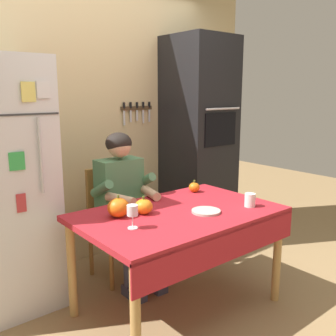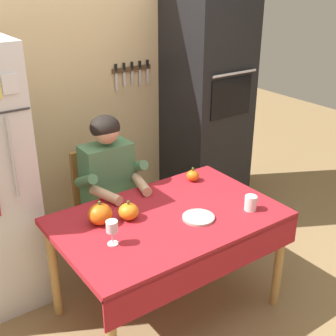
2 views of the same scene
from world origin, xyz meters
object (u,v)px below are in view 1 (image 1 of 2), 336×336
seated_person (124,196)px  pumpkin_small (194,187)px  serving_tray (206,211)px  coffee_mug (250,200)px  chair_behind_person (113,217)px  pumpkin_large (118,208)px  wall_oven (199,142)px  wine_glass (132,212)px  dining_table (181,223)px  pumpkin_medium (144,207)px

seated_person → pumpkin_small: seated_person is taller
pumpkin_small → serving_tray: size_ratio=0.51×
serving_tray → coffee_mug: bearing=-17.0°
seated_person → pumpkin_small: 0.59m
chair_behind_person → pumpkin_large: chair_behind_person is taller
chair_behind_person → seated_person: size_ratio=0.75×
seated_person → wall_oven: bearing=15.8°
seated_person → pumpkin_small: bearing=-28.1°
coffee_mug → seated_person: bearing=123.7°
wall_oven → coffee_mug: size_ratio=19.90×
wall_oven → serving_tray: (-0.92, -1.04, -0.30)m
wine_glass → pumpkin_small: wine_glass is taller
seated_person → dining_table: bearing=-82.6°
dining_table → coffee_mug: 0.54m
seated_person → pumpkin_medium: 0.50m
pumpkin_medium → serving_tray: (0.35, -0.25, -0.04)m
pumpkin_large → wine_glass: bearing=-101.5°
seated_person → pumpkin_medium: bearing=-106.9°
pumpkin_small → pumpkin_large: bearing=-170.2°
seated_person → pumpkin_large: 0.53m
dining_table → pumpkin_large: 0.46m
dining_table → coffee_mug: coffee_mug is taller
seated_person → wine_glass: 0.76m
pumpkin_large → pumpkin_medium: bearing=-17.8°
coffee_mug → wine_glass: 0.93m
pumpkin_large → pumpkin_small: (0.83, 0.14, -0.02)m
pumpkin_medium → chair_behind_person: bearing=77.7°
coffee_mug → wine_glass: wine_glass is taller
pumpkin_medium → serving_tray: bearing=-35.3°
chair_behind_person → pumpkin_medium: 0.73m
dining_table → pumpkin_medium: bearing=149.3°
dining_table → wine_glass: 0.48m
dining_table → pumpkin_large: pumpkin_large is taller
wall_oven → serving_tray: wall_oven is taller
wall_oven → pumpkin_medium: wall_oven is taller
pumpkin_large → serving_tray: (0.52, -0.30, -0.06)m
pumpkin_large → serving_tray: 0.60m
pumpkin_small → pumpkin_medium: bearing=-163.4°
serving_tray → pumpkin_small: bearing=55.5°
pumpkin_small → serving_tray: pumpkin_small is taller
wine_glass → seated_person: bearing=61.4°
wall_oven → seated_person: 1.21m
pumpkin_large → coffee_mug: bearing=-25.3°
dining_table → wine_glass: wine_glass is taller
coffee_mug → pumpkin_medium: pumpkin_medium is taller
seated_person → chair_behind_person: bearing=90.0°
pumpkin_small → serving_tray: (-0.31, -0.45, -0.03)m
pumpkin_medium → pumpkin_small: size_ratio=1.22×
wall_oven → pumpkin_medium: 1.52m
seated_person → pumpkin_large: bearing=-126.6°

